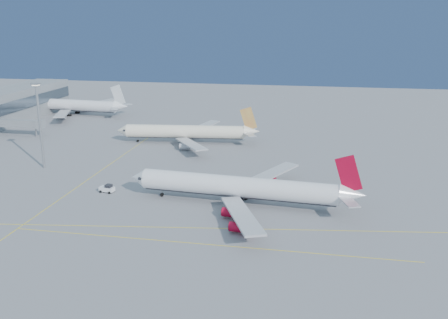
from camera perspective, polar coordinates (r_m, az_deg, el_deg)
ground at (r=123.20m, az=-2.91°, el=-6.69°), size 500.00×500.00×0.00m
jet_bridge at (r=222.53m, az=-22.33°, el=3.83°), size 23.60×3.60×6.90m
taxiway_lines at (r=132.79m, az=-8.48°, el=-5.13°), size 118.86×140.00×0.02m
airliner_virgin at (r=130.19m, az=2.14°, el=-3.21°), size 62.93×56.34×15.52m
airliner_etihad at (r=194.56m, az=-4.12°, el=3.18°), size 56.11×51.53×14.64m
airliner_third at (r=262.21m, az=-16.84°, el=5.96°), size 60.05×55.20×16.10m
pushback_tug at (r=143.98m, az=-13.20°, el=-3.25°), size 4.39×3.08×2.31m
light_mast at (r=169.49m, az=-20.35°, el=4.41°), size 2.39×2.39×27.69m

